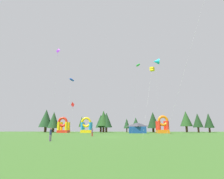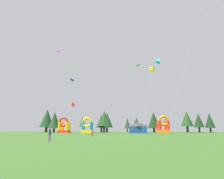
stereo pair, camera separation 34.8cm
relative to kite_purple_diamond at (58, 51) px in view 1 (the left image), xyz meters
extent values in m
plane|color=#3D6B28|center=(19.05, -19.48, -27.40)|extent=(120.00, 120.00, 0.00)
pyramid|color=purple|center=(0.02, -0.04, 0.19)|extent=(1.35, 0.88, 1.28)
cylinder|color=purple|center=(0.05, 0.05, -0.87)|extent=(0.04, 0.04, 2.07)
cylinder|color=silver|center=(-1.25, 2.89, -13.62)|extent=(2.62, 5.70, 27.57)
ellipsoid|color=blue|center=(5.18, 0.24, -10.03)|extent=(1.61, 3.29, 1.01)
cylinder|color=silver|center=(5.02, -1.30, -18.72)|extent=(0.33, 3.09, 17.38)
pyramid|color=red|center=(5.20, 3.25, -17.95)|extent=(1.30, 1.10, 1.28)
cylinder|color=red|center=(5.15, 3.17, -18.62)|extent=(0.04, 0.04, 1.30)
cylinder|color=silver|center=(5.33, 2.20, -22.68)|extent=(0.37, 1.96, 9.44)
cone|color=#19B7CC|center=(32.04, -4.51, -5.90)|extent=(1.78, 1.93, 1.88)
cylinder|color=silver|center=(32.14, -2.47, -16.65)|extent=(0.20, 4.08, 21.50)
cube|color=yellow|center=(27.93, -20.65, -13.57)|extent=(1.11, 1.11, 0.35)
cube|color=yellow|center=(27.93, -20.65, -13.14)|extent=(1.11, 1.11, 0.35)
cylinder|color=silver|center=(26.44, -23.05, -20.38)|extent=(2.98, 4.82, 14.05)
cylinder|color=silver|center=(32.89, -26.37, -14.83)|extent=(7.33, 5.04, 25.14)
ellipsoid|color=green|center=(26.29, -6.83, -7.74)|extent=(1.56, 2.65, 0.86)
cylinder|color=silver|center=(25.36, -3.10, -17.57)|extent=(1.88, 7.48, 19.67)
cylinder|color=#B21E26|center=(14.86, -16.12, -26.98)|extent=(0.17, 0.17, 0.85)
cylinder|color=#B21E26|center=(14.71, -16.20, -26.98)|extent=(0.17, 0.17, 0.85)
cylinder|color=#724C8C|center=(14.79, -16.16, -26.21)|extent=(0.41, 0.41, 0.67)
sphere|color=brown|center=(14.79, -16.16, -25.76)|extent=(0.23, 0.23, 0.23)
cylinder|color=#724C8C|center=(11.26, -31.97, -26.95)|extent=(0.18, 0.18, 0.90)
cylinder|color=#724C8C|center=(11.12, -32.08, -26.95)|extent=(0.18, 0.18, 0.90)
cylinder|color=navy|center=(11.19, -32.03, -26.15)|extent=(0.45, 0.45, 0.71)
sphere|color=brown|center=(11.19, -32.03, -25.67)|extent=(0.24, 0.24, 0.24)
cube|color=yellow|center=(7.85, 15.03, -26.86)|extent=(4.12, 3.70, 1.09)
cylinder|color=#268CD8|center=(6.30, 13.70, -24.87)|extent=(1.04, 1.04, 2.88)
cylinder|color=#268CD8|center=(9.39, 13.70, -24.87)|extent=(1.04, 1.04, 2.88)
cylinder|color=#268CD8|center=(6.30, 16.36, -24.87)|extent=(1.04, 1.04, 2.88)
cylinder|color=#268CD8|center=(9.39, 16.36, -24.87)|extent=(1.04, 1.04, 2.88)
torus|color=yellow|center=(7.85, 13.70, -23.42)|extent=(3.92, 0.83, 3.92)
cube|color=orange|center=(36.14, 11.34, -26.80)|extent=(4.05, 4.63, 1.20)
cylinder|color=red|center=(34.68, 9.60, -24.63)|extent=(1.13, 1.13, 3.15)
cylinder|color=red|center=(37.60, 9.60, -24.63)|extent=(1.13, 1.13, 3.15)
cylinder|color=red|center=(34.68, 13.09, -24.63)|extent=(1.13, 1.13, 3.15)
cylinder|color=red|center=(37.60, 13.09, -24.63)|extent=(1.13, 1.13, 3.15)
torus|color=orange|center=(36.14, 9.60, -23.06)|extent=(3.82, 0.91, 3.82)
cube|color=red|center=(-1.60, 16.38, -26.92)|extent=(4.16, 4.37, 0.96)
cylinder|color=yellow|center=(-3.10, 14.77, -24.85)|extent=(1.17, 1.17, 3.19)
cylinder|color=yellow|center=(-0.10, 14.77, -24.85)|extent=(1.17, 1.17, 3.19)
cylinder|color=yellow|center=(-3.10, 17.98, -24.85)|extent=(1.17, 1.17, 3.19)
cylinder|color=yellow|center=(-0.10, 17.98, -24.85)|extent=(1.17, 1.17, 3.19)
torus|color=red|center=(-1.60, 14.77, -23.25)|extent=(3.93, 0.93, 3.93)
cube|color=#19478C|center=(27.06, 10.31, -26.23)|extent=(6.02, 3.49, 2.35)
pyramid|color=#3F3F47|center=(27.06, 10.31, -24.35)|extent=(6.02, 3.49, 1.39)
cylinder|color=#4C331E|center=(-12.84, 26.03, -26.31)|extent=(1.11, 1.11, 2.19)
cone|color=#1E4221|center=(-12.84, 26.03, -21.21)|extent=(6.19, 6.19, 8.00)
cylinder|color=#4C331E|center=(-7.61, 21.43, -26.51)|extent=(0.90, 0.90, 1.78)
cone|color=#1E4221|center=(-7.61, 21.43, -22.18)|extent=(5.02, 5.02, 6.88)
cylinder|color=#4C331E|center=(3.58, 26.08, -26.26)|extent=(0.50, 0.50, 2.28)
cone|color=#234C1E|center=(3.58, 26.08, -22.76)|extent=(2.79, 2.79, 4.72)
cylinder|color=#4C331E|center=(12.26, 25.30, -26.41)|extent=(0.84, 0.84, 1.98)
cone|color=#1E4221|center=(12.26, 25.30, -22.58)|extent=(4.68, 4.68, 5.69)
cylinder|color=#4C331E|center=(13.67, 23.05, -26.08)|extent=(0.89, 0.89, 2.64)
cone|color=#234C1E|center=(13.67, 23.05, -21.46)|extent=(4.93, 4.93, 6.60)
cylinder|color=#4C331E|center=(14.87, 23.17, -26.38)|extent=(0.91, 0.91, 2.04)
cone|color=#1E4221|center=(14.87, 23.17, -22.18)|extent=(5.07, 5.07, 6.36)
cylinder|color=#4C331E|center=(23.61, 22.45, -26.58)|extent=(0.47, 0.47, 1.64)
cone|color=#1E4221|center=(23.61, 22.45, -23.66)|extent=(2.61, 2.61, 4.21)
cylinder|color=#4C331E|center=(27.49, 22.71, -26.61)|extent=(0.66, 0.66, 1.58)
cone|color=#1E4221|center=(27.49, 22.71, -23.51)|extent=(3.68, 3.68, 4.62)
cylinder|color=#4C331E|center=(34.83, 23.18, -26.53)|extent=(0.90, 0.90, 1.74)
cone|color=#193819|center=(34.83, 23.18, -22.24)|extent=(4.98, 4.98, 6.85)
cylinder|color=#4C331E|center=(49.51, 25.57, -26.13)|extent=(0.93, 0.93, 2.55)
cone|color=#234C1E|center=(49.51, 25.57, -21.58)|extent=(5.19, 5.19, 6.55)
cylinder|color=#4C331E|center=(52.73, 21.11, -26.37)|extent=(0.73, 0.73, 2.06)
cone|color=#193819|center=(52.73, 21.11, -22.49)|extent=(4.04, 4.04, 5.72)
cylinder|color=#4C331E|center=(57.42, 21.67, -26.47)|extent=(0.69, 0.69, 1.87)
cone|color=#193819|center=(57.42, 21.67, -22.51)|extent=(3.84, 3.84, 6.04)
camera|label=1|loc=(21.30, -59.34, -25.56)|focal=30.39mm
camera|label=2|loc=(21.65, -59.32, -25.56)|focal=30.39mm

